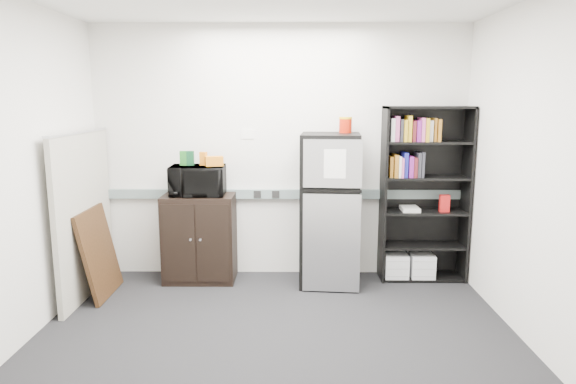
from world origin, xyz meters
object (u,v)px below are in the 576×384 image
at_px(bookshelf, 422,190).
at_px(refrigerator, 330,210).
at_px(microwave, 198,181).
at_px(cabinet, 200,238).
at_px(cubicle_partition, 84,215).

bearing_deg(bookshelf, refrigerator, -171.61).
bearing_deg(microwave, cabinet, 88.18).
xyz_separation_m(cubicle_partition, cabinet, (1.04, 0.42, -0.35)).
bearing_deg(cubicle_partition, microwave, 21.19).
bearing_deg(bookshelf, cubicle_partition, -171.87).
height_order(cabinet, microwave, microwave).
height_order(bookshelf, cubicle_partition, bookshelf).
bearing_deg(refrigerator, cabinet, -178.67).
height_order(cabinet, refrigerator, refrigerator).
relative_size(bookshelf, cubicle_partition, 1.14).
xyz_separation_m(microwave, refrigerator, (1.37, -0.06, -0.30)).
relative_size(bookshelf, microwave, 3.31).
xyz_separation_m(cabinet, microwave, (0.00, -0.02, 0.62)).
relative_size(cabinet, refrigerator, 0.59).
height_order(cubicle_partition, refrigerator, cubicle_partition).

